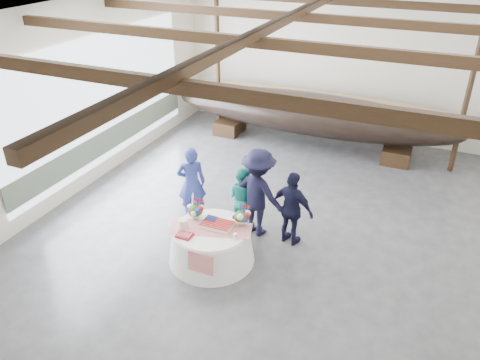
% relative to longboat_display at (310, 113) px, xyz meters
% --- Properties ---
extents(floor, '(10.00, 12.00, 0.01)m').
position_rel_longboat_display_xyz_m(floor, '(0.53, -4.62, -1.04)').
color(floor, '#3D3D42').
rests_on(floor, ground).
extents(wall_back, '(10.00, 0.02, 4.50)m').
position_rel_longboat_display_xyz_m(wall_back, '(0.53, 1.38, 1.21)').
color(wall_back, silver).
rests_on(wall_back, ground).
extents(wall_left, '(0.02, 12.00, 4.50)m').
position_rel_longboat_display_xyz_m(wall_left, '(-4.47, -4.62, 1.21)').
color(wall_left, silver).
rests_on(wall_left, ground).
extents(ceiling, '(10.00, 12.00, 0.01)m').
position_rel_longboat_display_xyz_m(ceiling, '(0.53, -4.62, 3.46)').
color(ceiling, white).
rests_on(ceiling, wall_back).
extents(pavilion_structure, '(9.80, 11.76, 4.50)m').
position_rel_longboat_display_xyz_m(pavilion_structure, '(0.53, -3.82, 2.97)').
color(pavilion_structure, black).
rests_on(pavilion_structure, ground).
extents(open_bay, '(0.03, 7.00, 3.20)m').
position_rel_longboat_display_xyz_m(open_bay, '(-4.42, -3.62, 0.79)').
color(open_bay, silver).
rests_on(open_bay, ground).
extents(longboat_display, '(8.65, 1.73, 1.62)m').
position_rel_longboat_display_xyz_m(longboat_display, '(0.00, 0.00, 0.00)').
color(longboat_display, black).
rests_on(longboat_display, ground).
extents(banquet_table, '(1.71, 1.71, 0.74)m').
position_rel_longboat_display_xyz_m(banquet_table, '(-0.19, -6.06, -0.67)').
color(banquet_table, white).
rests_on(banquet_table, ground).
extents(tabletop_items, '(1.67, 1.04, 0.40)m').
position_rel_longboat_display_xyz_m(tabletop_items, '(-0.21, -5.86, -0.15)').
color(tabletop_items, red).
rests_on(tabletop_items, banquet_table).
extents(guest_woman_blue, '(0.76, 0.70, 1.74)m').
position_rel_longboat_display_xyz_m(guest_woman_blue, '(-1.28, -4.83, -0.16)').
color(guest_woman_blue, navy).
rests_on(guest_woman_blue, ground).
extents(guest_woman_teal, '(0.82, 0.72, 1.43)m').
position_rel_longboat_display_xyz_m(guest_woman_teal, '(-0.11, -4.72, -0.32)').
color(guest_woman_teal, '#1A867D').
rests_on(guest_woman_teal, ground).
extents(guest_man_left, '(1.40, 1.01, 1.96)m').
position_rel_longboat_display_xyz_m(guest_man_left, '(0.29, -4.80, -0.06)').
color(guest_man_left, black).
rests_on(guest_man_left, ground).
extents(guest_man_right, '(1.03, 0.64, 1.64)m').
position_rel_longboat_display_xyz_m(guest_man_right, '(1.07, -4.88, -0.21)').
color(guest_man_right, black).
rests_on(guest_man_right, ground).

